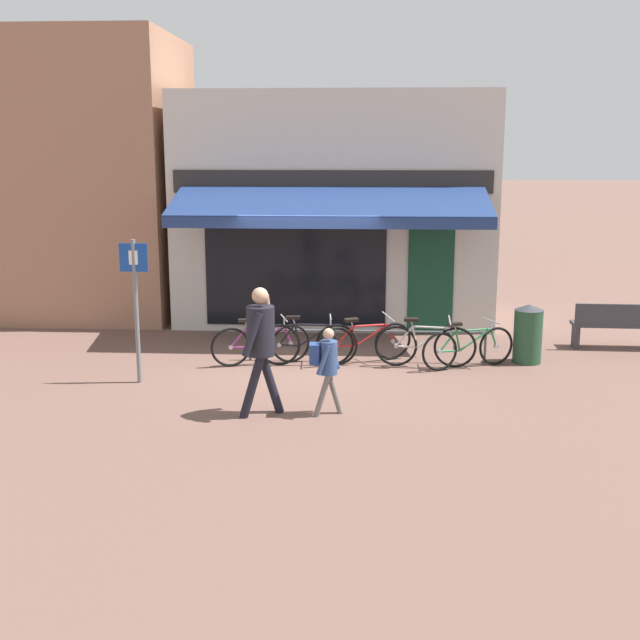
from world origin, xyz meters
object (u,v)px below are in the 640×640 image
bicycle_silver (425,345)px  pedestrian_adult (261,337)px  bicycle_purple (261,344)px  parking_sign (136,296)px  bicycle_green (468,347)px  park_bench (617,324)px  bicycle_red (364,342)px  litter_bin (528,333)px  bicycle_black (308,343)px  pedestrian_child (326,361)px

bicycle_silver → pedestrian_adult: (-2.46, -2.62, 0.73)m
bicycle_purple → pedestrian_adult: (0.35, -2.63, 0.74)m
parking_sign → bicycle_silver: bearing=14.2°
bicycle_purple → parking_sign: (-1.80, -1.17, 1.04)m
bicycle_green → park_bench: bearing=3.0°
bicycle_green → park_bench: (2.92, 1.49, 0.10)m
bicycle_red → park_bench: bearing=-8.1°
litter_bin → parking_sign: size_ratio=0.45×
bicycle_black → park_bench: bearing=10.7°
parking_sign → park_bench: parking_sign is taller
park_bench → bicycle_red: bearing=-163.2°
bicycle_black → bicycle_purple: bearing=176.3°
pedestrian_adult → bicycle_purple: bearing=92.6°
pedestrian_child → bicycle_silver: bearing=56.0°
bicycle_black → pedestrian_child: bearing=-84.3°
bicycle_purple → bicycle_red: 1.79m
litter_bin → parking_sign: parking_sign is taller
bicycle_purple → litter_bin: (4.61, 0.41, 0.15)m
bicycle_silver → pedestrian_adult: 3.67m
pedestrian_adult → pedestrian_child: size_ratio=1.46×
bicycle_red → pedestrian_adult: size_ratio=0.92×
bicycle_silver → pedestrian_adult: bearing=-130.9°
litter_bin → parking_sign: 6.65m
bicycle_purple → bicycle_black: 0.81m
pedestrian_adult → pedestrian_child: bearing=-1.8°
bicycle_green → litter_bin: bearing=-3.0°
bicycle_red → bicycle_silver: 1.06m
pedestrian_child → park_bench: bearing=35.2°
bicycle_black → park_bench: 5.83m
pedestrian_adult → parking_sign: bearing=140.7°
pedestrian_adult → parking_sign: size_ratio=0.80×
pedestrian_child → litter_bin: (3.35, 2.99, -0.26)m
pedestrian_adult → bicycle_red: bearing=58.3°
bicycle_green → litter_bin: (1.07, 0.41, 0.16)m
pedestrian_child → parking_sign: (-3.05, 1.41, 0.62)m
pedestrian_child → parking_sign: bearing=152.4°
pedestrian_child → bicycle_red: bearing=76.5°
bicycle_red → pedestrian_child: 2.86m
bicycle_purple → bicycle_green: 3.53m
bicycle_black → bicycle_green: size_ratio=1.05×
bicycle_purple → park_bench: park_bench is taller
bicycle_red → bicycle_green: (1.76, -0.20, -0.01)m
bicycle_purple → bicycle_red: (1.78, 0.20, 0.00)m
park_bench → bicycle_green: bearing=-151.5°
bicycle_black → litter_bin: (3.80, 0.41, 0.13)m
bicycle_purple → bicycle_black: (0.81, 0.01, 0.02)m
pedestrian_adult → litter_bin: (4.25, 3.04, -0.60)m
bicycle_silver → park_bench: 3.93m
bicycle_black → pedestrian_adult: 2.77m
bicycle_purple → parking_sign: bearing=-165.1°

